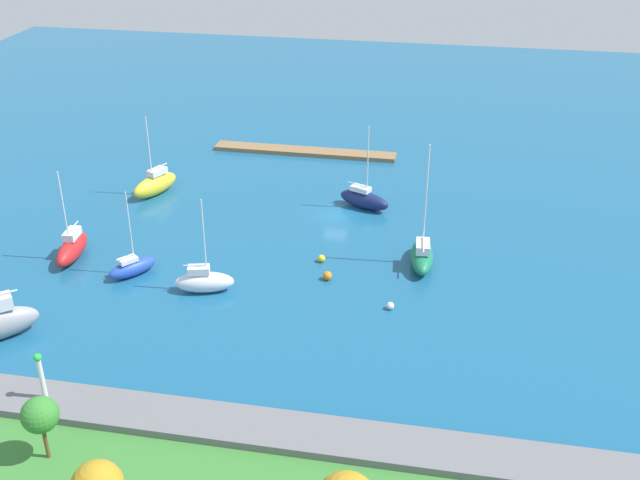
# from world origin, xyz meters

# --- Properties ---
(water) EXTENTS (160.00, 160.00, 0.00)m
(water) POSITION_xyz_m (0.00, 0.00, 0.00)
(water) COLOR #19567F
(water) RESTS_ON ground
(pier_dock) EXTENTS (23.58, 2.49, 0.53)m
(pier_dock) POSITION_xyz_m (6.99, -17.05, 0.26)
(pier_dock) COLOR olive
(pier_dock) RESTS_ON ground
(breakwater) EXTENTS (59.55, 3.78, 1.41)m
(breakwater) POSITION_xyz_m (0.00, 35.90, 0.71)
(breakwater) COLOR slate
(breakwater) RESTS_ON ground
(harbor_beacon) EXTENTS (0.56, 0.56, 3.73)m
(harbor_beacon) POSITION_xyz_m (14.54, 35.90, 3.56)
(harbor_beacon) COLOR silver
(harbor_beacon) RESTS_ON breakwater
(park_tree_east) EXTENTS (2.38, 2.38, 4.67)m
(park_tree_east) POSITION_xyz_m (11.83, 40.72, 4.29)
(park_tree_east) COLOR brown
(park_tree_east) RESTS_ON shoreline_park
(sailboat_blue_off_beacon) EXTENTS (4.27, 4.78, 8.44)m
(sailboat_blue_off_beacon) POSITION_xyz_m (16.39, 16.48, 0.85)
(sailboat_blue_off_beacon) COLOR #2347B2
(sailboat_blue_off_beacon) RESTS_ON water
(sailboat_navy_center_basin) EXTENTS (6.28, 4.12, 9.49)m
(sailboat_navy_center_basin) POSITION_xyz_m (-2.79, -2.15, 1.06)
(sailboat_navy_center_basin) COLOR #141E4C
(sailboat_navy_center_basin) RESTS_ON water
(sailboat_yellow_far_south) EXTENTS (4.38, 6.62, 9.37)m
(sailboat_yellow_far_south) POSITION_xyz_m (21.13, -1.32, 1.26)
(sailboat_yellow_far_south) COLOR yellow
(sailboat_yellow_far_south) RESTS_ON water
(sailboat_white_lone_south) EXTENTS (5.58, 3.05, 9.08)m
(sailboat_white_lone_south) POSITION_xyz_m (8.89, 18.01, 1.07)
(sailboat_white_lone_south) COLOR white
(sailboat_white_lone_south) RESTS_ON water
(sailboat_green_along_channel) EXTENTS (2.61, 6.64, 12.15)m
(sailboat_green_along_channel) POSITION_xyz_m (-9.98, 9.63, 1.12)
(sailboat_green_along_channel) COLOR #19724C
(sailboat_green_along_channel) RESTS_ON water
(sailboat_red_inner_mooring) EXTENTS (2.40, 6.30, 9.24)m
(sailboat_red_inner_mooring) POSITION_xyz_m (23.37, 14.54, 1.16)
(sailboat_red_inner_mooring) COLOR red
(sailboat_red_inner_mooring) RESTS_ON water
(mooring_buoy_white) EXTENTS (0.68, 0.68, 0.68)m
(mooring_buoy_white) POSITION_xyz_m (-7.86, 17.84, 0.34)
(mooring_buoy_white) COLOR white
(mooring_buoy_white) RESTS_ON water
(mooring_buoy_orange) EXTENTS (0.84, 0.84, 0.84)m
(mooring_buoy_orange) POSITION_xyz_m (-1.61, 13.93, 0.42)
(mooring_buoy_orange) COLOR orange
(mooring_buoy_orange) RESTS_ON water
(mooring_buoy_yellow) EXTENTS (0.73, 0.73, 0.73)m
(mooring_buoy_yellow) POSITION_xyz_m (-0.45, 10.72, 0.36)
(mooring_buoy_yellow) COLOR yellow
(mooring_buoy_yellow) RESTS_ON water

